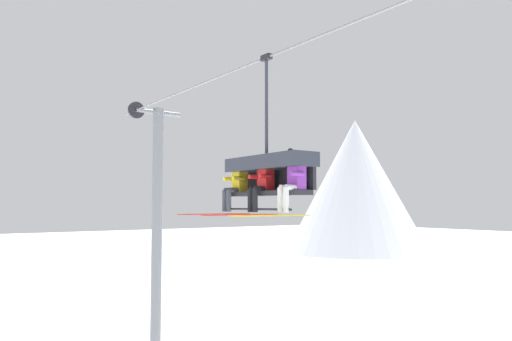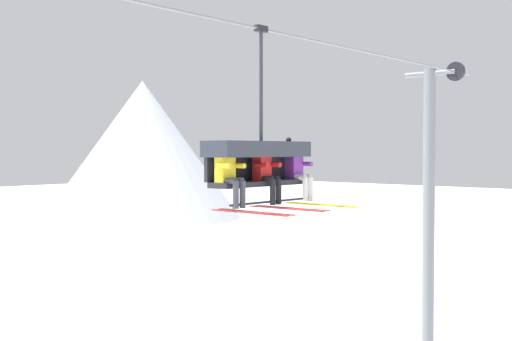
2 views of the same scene
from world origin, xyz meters
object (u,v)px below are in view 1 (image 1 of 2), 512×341
skier_yellow (235,185)px  skier_red (261,183)px  skier_purple (292,180)px  chairlift_chair (269,169)px  lift_tower_near (156,233)px

skier_yellow → skier_red: (1.01, 0.00, 0.00)m
skier_purple → chairlift_chair: bearing=168.0°
lift_tower_near → skier_yellow: (6.28, -0.93, 1.40)m
chairlift_chair → skier_yellow: size_ratio=1.96×
lift_tower_near → skier_yellow: 6.50m
skier_red → skier_purple: size_ratio=1.00×
chairlift_chair → skier_red: (0.00, -0.22, -0.31)m
chairlift_chair → skier_purple: bearing=-12.0°
skier_yellow → lift_tower_near: bearing=171.6°
chairlift_chair → skier_purple: (1.01, -0.21, -0.29)m
skier_purple → skier_red: bearing=-179.6°
chairlift_chair → skier_red: bearing=-90.0°
skier_red → lift_tower_near: bearing=172.7°
skier_yellow → skier_red: 1.01m
lift_tower_near → skier_red: size_ratio=5.36×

